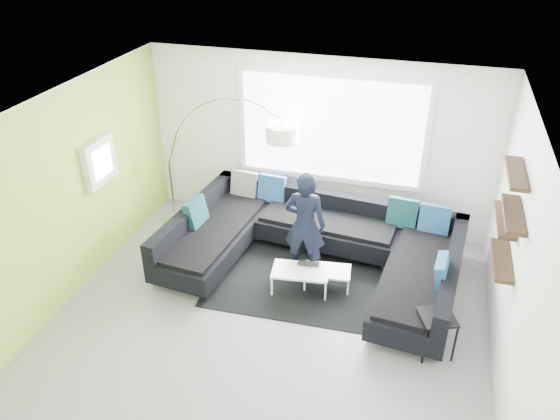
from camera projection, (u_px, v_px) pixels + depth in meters
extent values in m
plane|color=slate|center=(273.00, 314.00, 7.22)|extent=(5.50, 5.50, 0.00)
cube|color=white|center=(318.00, 144.00, 8.60)|extent=(5.50, 0.04, 2.80)
cube|color=white|center=(183.00, 377.00, 4.44)|extent=(5.50, 0.04, 2.80)
cube|color=white|center=(73.00, 193.00, 7.19)|extent=(0.04, 5.00, 2.80)
cube|color=white|center=(517.00, 261.00, 5.85)|extent=(0.04, 5.00, 2.80)
cube|color=silver|center=(271.00, 112.00, 5.82)|extent=(5.50, 5.00, 0.04)
cube|color=#93C638|center=(73.00, 193.00, 7.18)|extent=(0.01, 5.00, 2.80)
cube|color=white|center=(331.00, 129.00, 8.37)|extent=(2.96, 0.06, 1.68)
cube|color=white|center=(100.00, 162.00, 7.57)|extent=(0.12, 0.66, 0.66)
cube|color=black|center=(509.00, 217.00, 6.06)|extent=(0.20, 1.24, 0.95)
cube|color=black|center=(312.00, 260.00, 7.91)|extent=(4.26, 2.87, 0.43)
cube|color=black|center=(313.00, 239.00, 7.72)|extent=(4.26, 2.87, 0.32)
cube|color=navy|center=(313.00, 235.00, 7.69)|extent=(3.62, 0.55, 0.45)
cube|color=black|center=(297.00, 280.00, 7.83)|extent=(2.52, 1.89, 0.01)
cube|color=white|center=(314.00, 278.00, 7.62)|extent=(1.07, 0.71, 0.33)
cube|color=black|center=(434.00, 334.00, 6.49)|extent=(0.52, 0.52, 0.55)
imported|color=black|center=(305.00, 225.00, 7.63)|extent=(0.62, 0.43, 1.62)
imported|color=black|center=(308.00, 266.00, 7.58)|extent=(0.34, 0.26, 0.02)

